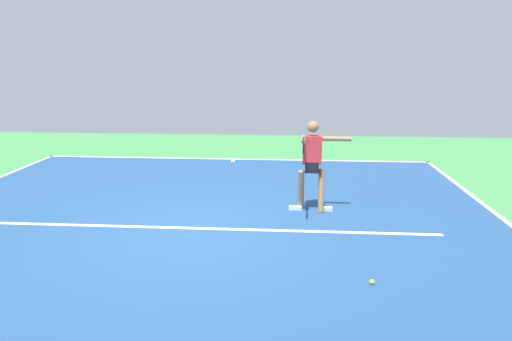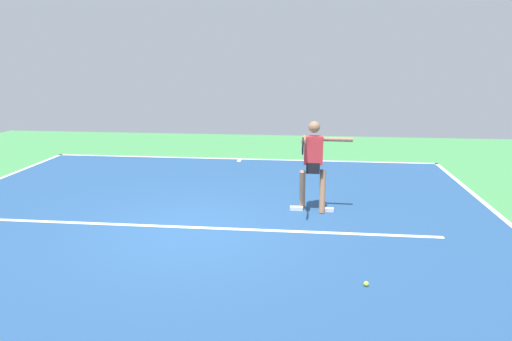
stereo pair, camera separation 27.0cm
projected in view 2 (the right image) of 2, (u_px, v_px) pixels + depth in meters
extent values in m
plane|color=#428E4C|center=(193.00, 230.00, 7.66)|extent=(19.51, 19.51, 0.00)
cube|color=navy|center=(193.00, 230.00, 7.66)|extent=(10.83, 11.19, 0.00)
cube|color=white|center=(240.00, 159.00, 13.01)|extent=(10.83, 0.10, 0.01)
cube|color=white|center=(195.00, 227.00, 7.76)|extent=(8.12, 0.10, 0.01)
cube|color=white|center=(239.00, 160.00, 12.81)|extent=(0.10, 0.30, 0.01)
cylinder|color=#9E7051|center=(322.00, 191.00, 8.50)|extent=(0.12, 0.31, 0.81)
cube|color=white|center=(327.00, 210.00, 8.57)|extent=(0.24, 0.11, 0.07)
cylinder|color=#9E7051|center=(302.00, 190.00, 8.55)|extent=(0.12, 0.31, 0.81)
cube|color=white|center=(296.00, 208.00, 8.64)|extent=(0.24, 0.11, 0.07)
cube|color=black|center=(313.00, 167.00, 8.41)|extent=(0.25, 0.21, 0.20)
cube|color=red|center=(314.00, 150.00, 8.34)|extent=(0.34, 0.19, 0.52)
sphere|color=#9E7051|center=(314.00, 127.00, 8.24)|extent=(0.21, 0.21, 0.21)
cylinder|color=#9E7051|center=(338.00, 139.00, 8.23)|extent=(0.52, 0.09, 0.08)
cylinder|color=#9E7051|center=(304.00, 139.00, 8.05)|extent=(0.09, 0.52, 0.08)
cylinder|color=black|center=(303.00, 143.00, 7.70)|extent=(0.04, 0.22, 0.03)
torus|color=black|center=(303.00, 146.00, 7.46)|extent=(0.03, 0.29, 0.29)
cylinder|color=silver|center=(303.00, 146.00, 7.46)|extent=(0.01, 0.25, 0.25)
sphere|color=#C6E53D|center=(366.00, 284.00, 5.77)|extent=(0.07, 0.07, 0.07)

